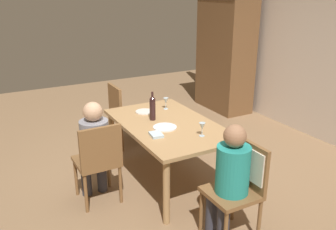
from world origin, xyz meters
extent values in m
plane|color=#846647|center=(0.00, 0.00, 0.00)|extent=(10.00, 10.00, 0.00)
cube|color=beige|center=(0.00, 2.70, 1.35)|extent=(6.40, 0.12, 2.70)
cube|color=brown|center=(-1.92, 2.25, 1.05)|extent=(1.10, 0.56, 2.10)
cube|color=#A87F51|center=(0.00, 0.00, 0.72)|extent=(1.64, 0.99, 0.04)
cylinder|color=#A87F51|center=(-0.75, -0.43, 0.35)|extent=(0.07, 0.07, 0.70)
cylinder|color=#A87F51|center=(0.75, -0.43, 0.35)|extent=(0.07, 0.07, 0.70)
cylinder|color=#A87F51|center=(-0.75, 0.43, 0.35)|extent=(0.07, 0.07, 0.70)
cylinder|color=#A87F51|center=(0.75, 0.43, 0.35)|extent=(0.07, 0.07, 0.70)
cylinder|color=brown|center=(1.01, -0.19, 0.22)|extent=(0.04, 0.04, 0.44)
cylinder|color=brown|center=(1.39, 0.19, 0.22)|extent=(0.04, 0.04, 0.44)
cylinder|color=brown|center=(1.01, 0.19, 0.22)|extent=(0.04, 0.04, 0.44)
cube|color=brown|center=(1.20, 0.00, 0.46)|extent=(0.44, 0.44, 0.04)
cube|color=brown|center=(1.20, 0.20, 0.70)|extent=(0.44, 0.04, 0.44)
cube|color=beige|center=(1.20, 0.20, 0.72)|extent=(0.40, 0.07, 0.31)
cylinder|color=brown|center=(-0.19, -1.07, 0.22)|extent=(0.04, 0.04, 0.44)
cylinder|color=brown|center=(-0.19, -0.69, 0.22)|extent=(0.04, 0.04, 0.44)
cylinder|color=brown|center=(0.19, -1.07, 0.22)|extent=(0.04, 0.04, 0.44)
cylinder|color=brown|center=(0.19, -0.69, 0.22)|extent=(0.04, 0.04, 0.44)
cube|color=brown|center=(0.00, -0.88, 0.46)|extent=(0.44, 0.44, 0.04)
cube|color=brown|center=(0.20, -0.88, 0.70)|extent=(0.04, 0.44, 0.44)
cylinder|color=brown|center=(-1.39, 0.19, 0.22)|extent=(0.04, 0.04, 0.44)
cylinder|color=brown|center=(-1.01, 0.19, 0.22)|extent=(0.04, 0.04, 0.44)
cylinder|color=brown|center=(-1.39, -0.19, 0.22)|extent=(0.04, 0.04, 0.44)
cylinder|color=brown|center=(-1.01, -0.19, 0.22)|extent=(0.04, 0.04, 0.44)
cube|color=brown|center=(-1.20, 0.00, 0.46)|extent=(0.44, 0.44, 0.04)
cube|color=brown|center=(-1.20, -0.20, 0.70)|extent=(0.44, 0.04, 0.44)
cylinder|color=#33333D|center=(1.29, -0.14, 0.23)|extent=(0.11, 0.11, 0.46)
cylinder|color=#33333D|center=(1.11, -0.14, 0.23)|extent=(0.11, 0.11, 0.46)
cylinder|color=teal|center=(1.20, 0.00, 0.69)|extent=(0.30, 0.30, 0.46)
sphere|color=#996B4C|center=(1.20, 0.00, 1.03)|extent=(0.20, 0.20, 0.20)
cylinder|color=#33333D|center=(-0.14, -0.97, 0.23)|extent=(0.11, 0.11, 0.46)
cylinder|color=#33333D|center=(-0.14, -0.78, 0.23)|extent=(0.11, 0.11, 0.46)
cylinder|color=gray|center=(0.00, -0.88, 0.69)|extent=(0.30, 0.30, 0.46)
sphere|color=tan|center=(0.00, -0.88, 1.02)|extent=(0.20, 0.20, 0.20)
cylinder|color=black|center=(-0.19, -0.11, 0.85)|extent=(0.07, 0.07, 0.24)
sphere|color=black|center=(-0.19, -0.11, 0.98)|extent=(0.07, 0.07, 0.07)
cylinder|color=black|center=(-0.19, -0.11, 1.04)|extent=(0.03, 0.03, 0.09)
cylinder|color=silver|center=(0.50, 0.13, 0.74)|extent=(0.06, 0.06, 0.00)
cylinder|color=silver|center=(0.50, 0.13, 0.78)|extent=(0.01, 0.01, 0.07)
cone|color=silver|center=(0.50, 0.13, 0.85)|extent=(0.07, 0.07, 0.07)
cylinder|color=silver|center=(-0.46, 0.22, 0.74)|extent=(0.06, 0.06, 0.00)
cylinder|color=silver|center=(-0.46, 0.22, 0.78)|extent=(0.01, 0.01, 0.07)
cone|color=silver|center=(-0.46, 0.22, 0.85)|extent=(0.07, 0.07, 0.07)
cylinder|color=silver|center=(-0.48, -0.08, 0.74)|extent=(0.22, 0.22, 0.01)
cylinder|color=white|center=(0.11, -0.10, 0.74)|extent=(0.27, 0.27, 0.01)
cube|color=#ADC6D6|center=(0.27, -0.29, 0.75)|extent=(0.17, 0.14, 0.03)
cube|color=brown|center=(-1.20, 0.35, 0.11)|extent=(0.30, 0.16, 0.22)
camera|label=1|loc=(3.42, -1.86, 2.24)|focal=38.60mm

